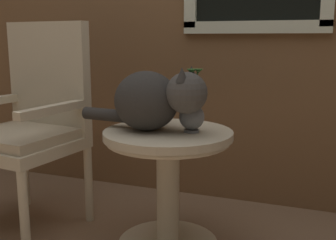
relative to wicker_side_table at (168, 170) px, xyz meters
The scene contains 4 objects.
wicker_side_table is the anchor object (origin of this frame).
wicker_chair 0.79m from the wicker_side_table, behind, with size 0.58×0.57×1.08m.
cat 0.34m from the wicker_side_table, 155.08° to the right, with size 0.63×0.30×0.30m.
pewter_vase_with_ivy 0.30m from the wicker_side_table, ahead, with size 0.11×0.11×0.28m.
Camera 1 is at (0.78, -1.59, 0.99)m, focal length 44.72 mm.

